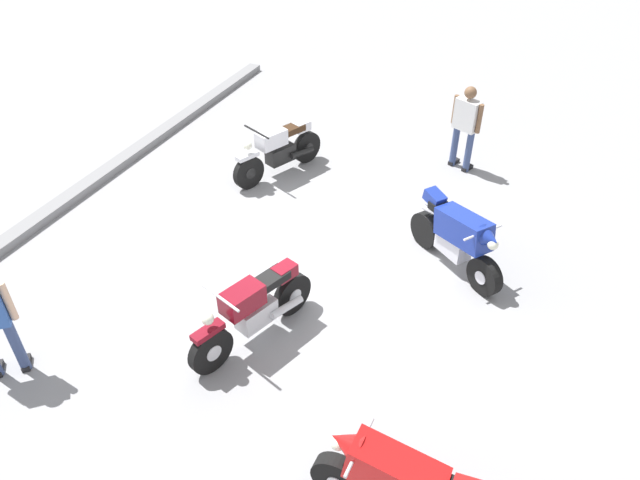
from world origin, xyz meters
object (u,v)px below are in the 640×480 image
object	(u,v)px
motorcycle_silver_cruiser	(279,150)
motorcycle_maroon_cruiser	(254,310)
motorcycle_blue_sportbike	(458,237)
person_in_white_shirt	(466,123)

from	to	relation	value
motorcycle_silver_cruiser	motorcycle_maroon_cruiser	size ratio (longest dim) A/B	0.98
motorcycle_blue_sportbike	motorcycle_silver_cruiser	distance (m)	4.05
motorcycle_blue_sportbike	motorcycle_maroon_cruiser	world-z (taller)	motorcycle_blue_sportbike
motorcycle_blue_sportbike	motorcycle_maroon_cruiser	bearing A→B (deg)	-92.80
motorcycle_maroon_cruiser	motorcycle_silver_cruiser	bearing A→B (deg)	-138.05
motorcycle_blue_sportbike	motorcycle_maroon_cruiser	distance (m)	3.33
motorcycle_silver_cruiser	motorcycle_maroon_cruiser	bearing A→B (deg)	45.98
motorcycle_blue_sportbike	person_in_white_shirt	world-z (taller)	person_in_white_shirt
motorcycle_silver_cruiser	motorcycle_blue_sportbike	bearing A→B (deg)	92.37
motorcycle_blue_sportbike	person_in_white_shirt	xyz separation A→B (m)	(3.10, 0.62, 0.37)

